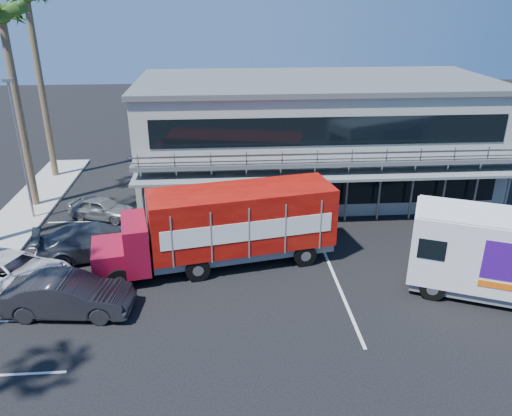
{
  "coord_description": "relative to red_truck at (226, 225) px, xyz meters",
  "views": [
    {
      "loc": [
        -3.16,
        -16.6,
        12.1
      ],
      "look_at": [
        -1.46,
        6.29,
        2.3
      ],
      "focal_mm": 35.0,
      "sensor_mm": 36.0,
      "label": 1
    }
  ],
  "objects": [
    {
      "name": "parked_car_e",
      "position": [
        -7.2,
        5.95,
        -1.44
      ],
      "size": [
        4.15,
        2.73,
        1.31
      ],
      "primitive_type": "imported",
      "rotation": [
        0.0,
        0.0,
        1.24
      ],
      "color": "slate",
      "rests_on": "ground"
    },
    {
      "name": "parked_car_c",
      "position": [
        -9.5,
        -1.37,
        -1.32
      ],
      "size": [
        6.14,
        4.51,
        1.55
      ],
      "primitive_type": "imported",
      "rotation": [
        0.0,
        0.0,
        1.18
      ],
      "color": "silver",
      "rests_on": "ground"
    },
    {
      "name": "ground",
      "position": [
        3.0,
        -4.85,
        -2.09
      ],
      "size": [
        120.0,
        120.0,
        0.0
      ],
      "primitive_type": "plane",
      "color": "black",
      "rests_on": "ground"
    },
    {
      "name": "building",
      "position": [
        6.0,
        10.09,
        1.56
      ],
      "size": [
        22.4,
        12.0,
        7.3
      ],
      "color": "#9DA395",
      "rests_on": "ground"
    },
    {
      "name": "parked_car_d",
      "position": [
        -6.5,
        1.32,
        -1.26
      ],
      "size": [
        6.15,
        3.74,
        1.67
      ],
      "primitive_type": "imported",
      "rotation": [
        0.0,
        0.0,
        1.83
      ],
      "color": "#2D333C",
      "rests_on": "ground"
    },
    {
      "name": "palm_e",
      "position": [
        -11.7,
        8.15,
        8.48
      ],
      "size": [
        2.8,
        2.8,
        12.25
      ],
      "color": "brown",
      "rests_on": "ground"
    },
    {
      "name": "palm_f",
      "position": [
        -12.1,
        13.65,
        9.38
      ],
      "size": [
        2.8,
        2.8,
        13.25
      ],
      "color": "brown",
      "rests_on": "ground"
    },
    {
      "name": "white_van",
      "position": [
        11.76,
        -3.81,
        -0.07
      ],
      "size": [
        8.2,
        5.57,
        3.8
      ],
      "rotation": [
        0.0,
        0.0,
        -0.41
      ],
      "color": "silver",
      "rests_on": "ground"
    },
    {
      "name": "parked_car_b",
      "position": [
        -6.5,
        -3.65,
        -1.25
      ],
      "size": [
        5.28,
        2.28,
        1.69
      ],
      "primitive_type": "imported",
      "rotation": [
        0.0,
        0.0,
        1.47
      ],
      "color": "black",
      "rests_on": "ground"
    },
    {
      "name": "light_pole_far",
      "position": [
        -11.2,
        6.15,
        2.41
      ],
      "size": [
        0.5,
        0.25,
        8.09
      ],
      "color": "gray",
      "rests_on": "ground"
    },
    {
      "name": "red_truck",
      "position": [
        0.0,
        0.0,
        0.0
      ],
      "size": [
        11.59,
        4.72,
        3.8
      ],
      "rotation": [
        0.0,
        0.0,
        0.19
      ],
      "color": "maroon",
      "rests_on": "ground"
    }
  ]
}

